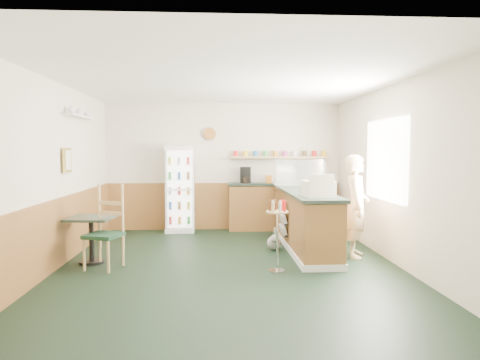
{
  "coord_description": "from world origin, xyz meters",
  "views": [
    {
      "loc": [
        -0.17,
        -6.2,
        1.7
      ],
      "look_at": [
        0.21,
        0.6,
        1.23
      ],
      "focal_mm": 32.0,
      "sensor_mm": 36.0,
      "label": 1
    }
  ],
  "objects": [
    {
      "name": "ground",
      "position": [
        0.0,
        0.0,
        0.0
      ],
      "size": [
        6.0,
        6.0,
        0.0
      ],
      "primitive_type": "plane",
      "color": "black",
      "rests_on": "ground"
    },
    {
      "name": "room_envelope",
      "position": [
        -0.23,
        0.73,
        1.52
      ],
      "size": [
        5.04,
        6.02,
        2.72
      ],
      "color": "beige",
      "rests_on": "ground"
    },
    {
      "name": "service_counter",
      "position": [
        1.35,
        1.07,
        0.46
      ],
      "size": [
        0.68,
        3.01,
        1.01
      ],
      "color": "olive",
      "rests_on": "ground"
    },
    {
      "name": "back_counter",
      "position": [
        1.19,
        2.8,
        0.55
      ],
      "size": [
        2.24,
        0.42,
        1.69
      ],
      "color": "olive",
      "rests_on": "ground"
    },
    {
      "name": "drinks_fridge",
      "position": [
        -0.92,
        2.74,
        0.89
      ],
      "size": [
        0.59,
        0.52,
        1.79
      ],
      "color": "white",
      "rests_on": "ground"
    },
    {
      "name": "display_case",
      "position": [
        1.35,
        1.6,
        1.27
      ],
      "size": [
        0.91,
        0.47,
        0.51
      ],
      "color": "silver",
      "rests_on": "service_counter"
    },
    {
      "name": "cash_register",
      "position": [
        1.35,
        0.07,
        1.13
      ],
      "size": [
        0.45,
        0.47,
        0.24
      ],
      "primitive_type": "cube",
      "rotation": [
        0.0,
        0.0,
        0.1
      ],
      "color": "beige",
      "rests_on": "service_counter"
    },
    {
      "name": "shopkeeper",
      "position": [
        2.05,
        0.42,
        0.82
      ],
      "size": [
        0.54,
        0.64,
        1.63
      ],
      "primitive_type": "imported",
      "rotation": [
        0.0,
        0.0,
        1.26
      ],
      "color": "tan",
      "rests_on": "ground"
    },
    {
      "name": "condiment_stand",
      "position": [
        0.68,
        -0.32,
        0.64
      ],
      "size": [
        0.32,
        0.32,
        0.99
      ],
      "rotation": [
        0.0,
        0.0,
        -0.3
      ],
      "color": "silver",
      "rests_on": "ground"
    },
    {
      "name": "newspaper_rack",
      "position": [
        0.99,
        1.12,
        0.51
      ],
      "size": [
        0.1,
        0.48,
        0.56
      ],
      "color": "black",
      "rests_on": "ground"
    },
    {
      "name": "cafe_table",
      "position": [
        -2.05,
        0.28,
        0.5
      ],
      "size": [
        0.69,
        0.69,
        0.71
      ],
      "rotation": [
        0.0,
        0.0,
        -0.08
      ],
      "color": "black",
      "rests_on": "ground"
    },
    {
      "name": "cafe_chair",
      "position": [
        -1.79,
        0.06,
        0.63
      ],
      "size": [
        0.57,
        0.57,
        1.21
      ],
      "rotation": [
        0.0,
        0.0,
        -0.32
      ],
      "color": "#15301D",
      "rests_on": "ground"
    },
    {
      "name": "dog_doorstop",
      "position": [
        0.82,
        0.93,
        0.14
      ],
      "size": [
        0.24,
        0.31,
        0.29
      ],
      "rotation": [
        0.0,
        0.0,
        0.14
      ],
      "color": "gray",
      "rests_on": "ground"
    }
  ]
}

